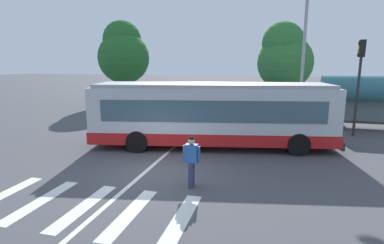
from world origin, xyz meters
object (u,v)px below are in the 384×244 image
Objects in this scene: city_transit_bus at (212,114)px; parked_car_charcoal at (260,100)px; bus_stop_shelter at (361,90)px; background_tree_right at (284,57)px; pedestrian_crossing_street at (192,159)px; parked_car_teal at (199,99)px; parked_car_blue at (229,100)px; parked_car_silver at (294,102)px; traffic_light_far_corner at (359,73)px; twin_arm_street_lamp at (305,37)px; background_tree_left at (123,53)px.

city_transit_bus reaches higher than parked_car_charcoal.
background_tree_right reaches higher than bus_stop_shelter.
parked_car_teal is (-3.85, 17.37, -0.20)m from pedestrian_crossing_street.
bus_stop_shelter is at bearing -37.27° from parked_car_blue.
pedestrian_crossing_street reaches higher than parked_car_silver.
parked_car_blue is 0.61× the size of background_tree_right.
parked_car_charcoal is 0.88× the size of traffic_light_far_corner.
traffic_light_far_corner is at bearing -72.18° from parked_car_silver.
parked_car_blue is (-0.90, 12.67, -0.82)m from city_transit_bus.
parked_car_charcoal is at bearing 132.30° from bus_stop_shelter.
twin_arm_street_lamp reaches higher than parked_car_blue.
bus_stop_shelter reaches higher than city_transit_bus.
background_tree_left is (-11.35, 13.33, 3.34)m from city_transit_bus.
twin_arm_street_lamp reaches higher than background_tree_left.
parked_car_blue is 11.26m from background_tree_left.
city_transit_bus is 8.94m from twin_arm_street_lamp.
city_transit_bus is at bearing 93.34° from pedestrian_crossing_street.
traffic_light_far_corner is (8.10, -8.53, 2.69)m from parked_car_blue.
parked_car_blue is (2.66, 0.23, 0.00)m from parked_car_teal.
pedestrian_crossing_street is at bearing -77.50° from parked_car_teal.
city_transit_bus is 12.73m from parked_car_blue.
traffic_light_far_corner is (10.76, -8.30, 2.69)m from parked_car_teal.
twin_arm_street_lamp is at bearing 137.17° from traffic_light_far_corner.
parked_car_silver is at bearing 69.79° from city_transit_bus.
city_transit_bus is at bearing -49.58° from background_tree_left.
city_transit_bus reaches higher than pedestrian_crossing_street.
background_tree_right is (-4.21, 8.47, 2.06)m from bus_stop_shelter.
bus_stop_shelter is at bearing -47.70° from parked_car_charcoal.
pedestrian_crossing_street is 13.37m from bus_stop_shelter.
parked_car_charcoal is (2.65, 0.04, 0.00)m from parked_car_blue.
parked_car_charcoal is (1.46, 17.64, -0.20)m from pedestrian_crossing_street.
twin_arm_street_lamp reaches higher than traffic_light_far_corner.
parked_car_teal is at bearing -177.09° from parked_car_charcoal.
parked_car_silver is at bearing -3.46° from background_tree_left.
background_tree_right reaches higher than parked_car_silver.
traffic_light_far_corner is 0.69× the size of background_tree_right.
twin_arm_street_lamp reaches higher than bus_stop_shelter.
bus_stop_shelter is 0.49× the size of twin_arm_street_lamp.
twin_arm_street_lamp reaches higher than pedestrian_crossing_street.
city_transit_bus is 15.21m from background_tree_right.
parked_car_blue is 0.51× the size of twin_arm_street_lamp.
background_tree_right is at bearing 116.43° from bus_stop_shelter.
parked_car_charcoal is at bearing 2.91° from parked_car_teal.
background_tree_right is at bearing 108.96° from traffic_light_far_corner.
parked_car_blue is at bearing 93.87° from pedestrian_crossing_street.
traffic_light_far_corner is at bearing -26.34° from background_tree_left.
city_transit_bus is 2.56× the size of parked_car_silver.
pedestrian_crossing_street is at bearing -94.74° from parked_car_charcoal.
twin_arm_street_lamp is (8.08, -5.82, 4.77)m from parked_car_teal.
twin_arm_street_lamp is (-0.03, -5.74, 4.77)m from parked_car_silver.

